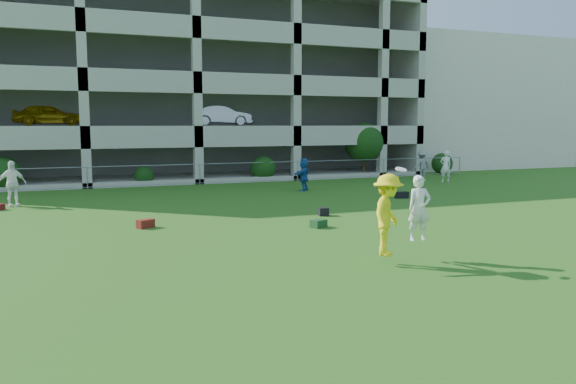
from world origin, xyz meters
name	(u,v)px	position (x,y,z in m)	size (l,w,h in m)	color
ground	(366,258)	(0.00, 0.00, 0.00)	(100.00, 100.00, 0.00)	#235114
stucco_building	(441,105)	(23.00, 28.00, 5.00)	(16.00, 14.00, 10.00)	beige
bystander_b	(12,184)	(-9.12, 13.39, 0.95)	(1.11, 0.46, 1.89)	white
bystander_d	(304,174)	(4.29, 14.02, 0.84)	(1.55, 0.49, 1.67)	#214F9B
bystander_e	(446,166)	(13.78, 14.99, 0.93)	(0.68, 0.44, 1.86)	white
bystander_f	(422,165)	(13.73, 17.30, 0.87)	(1.13, 0.65, 1.75)	gray
bag_red_a	(145,224)	(-4.65, 6.36, 0.14)	(0.55, 0.30, 0.28)	#59150F
bag_green_c	(319,224)	(0.67, 4.34, 0.13)	(0.50, 0.35, 0.26)	#133617
crate_d	(323,212)	(1.84, 6.46, 0.15)	(0.35, 0.35, 0.30)	black
bag_black_e	(402,195)	(7.33, 9.66, 0.15)	(0.60, 0.30, 0.30)	black
frisbee_contest	(393,214)	(0.30, -0.76, 1.24)	(2.04, 1.42, 2.14)	yellow
parking_garage	(170,86)	(-0.01, 27.70, 6.01)	(30.00, 14.00, 12.00)	#9E998C
fence	(200,174)	(0.00, 19.00, 0.61)	(36.06, 0.06, 1.20)	gray
shrub_row	(272,156)	(4.59, 19.70, 1.51)	(34.38, 2.52, 3.50)	#163D11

